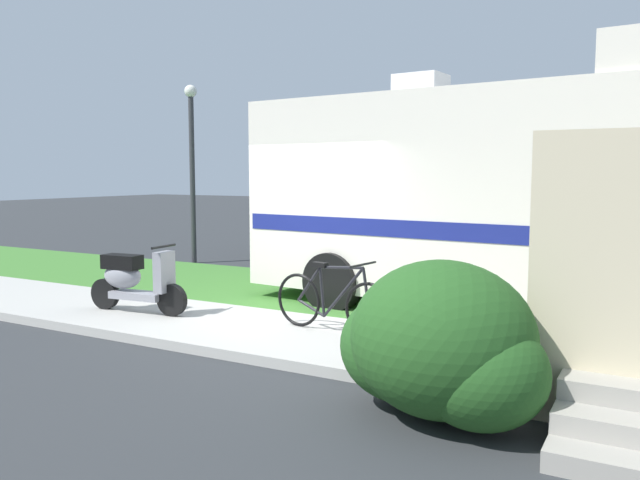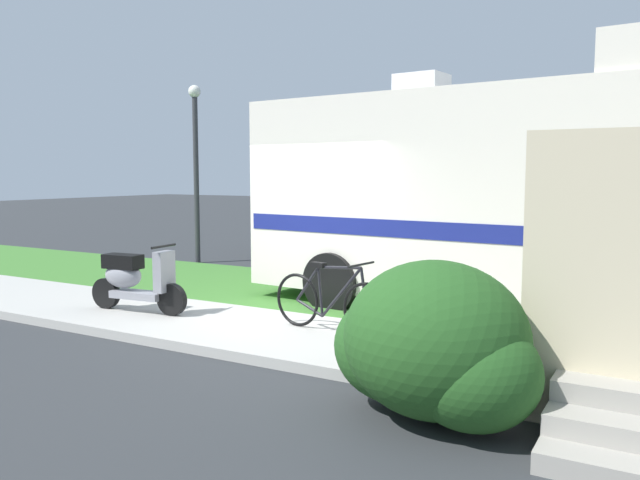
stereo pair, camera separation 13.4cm
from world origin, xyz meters
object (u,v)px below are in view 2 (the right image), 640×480
(motorhome_rv, at_px, (492,195))
(bicycle, at_px, (331,302))
(pickup_truck_near, at_px, (368,219))
(street_lamp_post, at_px, (196,155))
(scooter, at_px, (134,279))

(motorhome_rv, xyz_separation_m, bicycle, (-1.30, -2.42, -1.25))
(bicycle, bearing_deg, motorhome_rv, 61.69)
(pickup_truck_near, bearing_deg, street_lamp_post, -138.46)
(scooter, bearing_deg, pickup_truck_near, 89.71)
(bicycle, bearing_deg, street_lamp_post, 142.81)
(bicycle, bearing_deg, pickup_truck_near, 112.07)
(motorhome_rv, height_order, bicycle, motorhome_rv)
(scooter, distance_m, pickup_truck_near, 7.58)
(motorhome_rv, height_order, street_lamp_post, street_lamp_post)
(motorhome_rv, distance_m, street_lamp_post, 7.63)
(pickup_truck_near, xyz_separation_m, street_lamp_post, (-3.05, -2.70, 1.51))
(motorhome_rv, bearing_deg, street_lamp_post, 163.72)
(scooter, distance_m, bicycle, 3.00)
(motorhome_rv, height_order, scooter, motorhome_rv)
(scooter, bearing_deg, street_lamp_post, 121.79)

